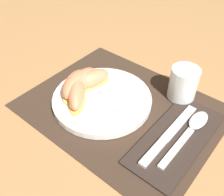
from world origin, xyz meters
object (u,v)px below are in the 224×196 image
object	(u,v)px
plate	(102,99)
citrus_wedge_2	(75,85)
spoon	(193,127)
citrus_wedge_3	(77,92)
knife	(168,135)
fork	(101,96)
citrus_wedge_1	(82,82)
juice_glass	(183,85)
citrus_wedge_0	(91,80)

from	to	relation	value
plate	citrus_wedge_2	xyz separation A→B (m)	(-0.06, -0.03, 0.03)
spoon	citrus_wedge_2	xyz separation A→B (m)	(-0.27, -0.08, 0.03)
citrus_wedge_3	plate	bearing A→B (deg)	45.07
knife	citrus_wedge_2	size ratio (longest dim) A/B	1.75
spoon	fork	distance (m)	0.22
citrus_wedge_2	fork	bearing A→B (deg)	22.91
citrus_wedge_1	citrus_wedge_2	bearing A→B (deg)	-92.68
fork	plate	bearing A→B (deg)	9.03
knife	spoon	xyz separation A→B (m)	(0.03, 0.05, 0.00)
juice_glass	citrus_wedge_2	world-z (taller)	juice_glass
knife	fork	size ratio (longest dim) A/B	1.06
citrus_wedge_0	citrus_wedge_1	xyz separation A→B (m)	(-0.01, -0.02, 0.00)
knife	citrus_wedge_3	xyz separation A→B (m)	(-0.22, -0.05, 0.03)
juice_glass	citrus_wedge_3	bearing A→B (deg)	-134.52
juice_glass	citrus_wedge_1	bearing A→B (deg)	-143.88
fork	knife	bearing A→B (deg)	2.09
plate	juice_glass	world-z (taller)	juice_glass
plate	citrus_wedge_0	world-z (taller)	citrus_wedge_0
juice_glass	citrus_wedge_0	world-z (taller)	juice_glass
citrus_wedge_3	juice_glass	bearing A→B (deg)	45.48
plate	knife	xyz separation A→B (m)	(0.18, 0.01, -0.00)
juice_glass	citrus_wedge_0	distance (m)	0.23
plate	citrus_wedge_0	xyz separation A→B (m)	(-0.05, 0.02, 0.03)
citrus_wedge_0	spoon	bearing A→B (deg)	9.54
juice_glass	knife	bearing A→B (deg)	-71.88
citrus_wedge_2	citrus_wedge_3	xyz separation A→B (m)	(0.02, -0.02, -0.00)
citrus_wedge_0	citrus_wedge_3	size ratio (longest dim) A/B	0.92
spoon	citrus_wedge_0	xyz separation A→B (m)	(-0.26, -0.04, 0.03)
knife	citrus_wedge_1	size ratio (longest dim) A/B	1.80
citrus_wedge_2	citrus_wedge_3	world-z (taller)	citrus_wedge_2
fork	citrus_wedge_1	world-z (taller)	citrus_wedge_1
citrus_wedge_1	juice_glass	bearing A→B (deg)	36.12
knife	citrus_wedge_0	bearing A→B (deg)	177.80
knife	citrus_wedge_2	xyz separation A→B (m)	(-0.24, -0.03, 0.03)
citrus_wedge_3	citrus_wedge_2	bearing A→B (deg)	142.09
spoon	citrus_wedge_3	size ratio (longest dim) A/B	1.57
citrus_wedge_3	knife	bearing A→B (deg)	12.16
fork	juice_glass	bearing A→B (deg)	45.12
citrus_wedge_1	citrus_wedge_2	world-z (taller)	citrus_wedge_2
knife	citrus_wedge_3	bearing A→B (deg)	-167.84
juice_glass	citrus_wedge_3	distance (m)	0.26
fork	citrus_wedge_1	size ratio (longest dim) A/B	1.69
knife	citrus_wedge_1	bearing A→B (deg)	-177.40
juice_glass	fork	bearing A→B (deg)	-134.88
knife	fork	xyz separation A→B (m)	(-0.18, -0.01, 0.01)
fork	citrus_wedge_3	world-z (taller)	citrus_wedge_3
citrus_wedge_1	citrus_wedge_0	bearing A→B (deg)	58.16
spoon	citrus_wedge_0	bearing A→B (deg)	-170.46
fork	citrus_wedge_3	xyz separation A→B (m)	(-0.04, -0.04, 0.02)
citrus_wedge_1	citrus_wedge_2	distance (m)	0.02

